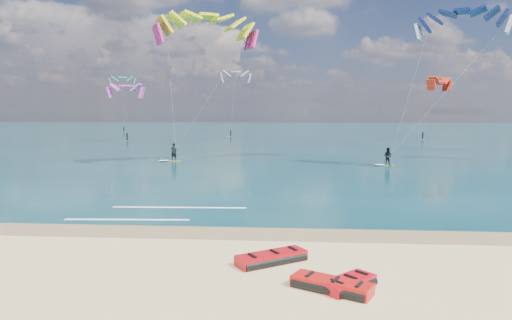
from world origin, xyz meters
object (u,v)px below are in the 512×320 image
(packed_kite_left, at_px, (271,263))
(kitesurfer_far, at_px, (426,81))
(packed_kite_mid, at_px, (331,291))
(packed_kite_right, at_px, (348,289))
(kitesurfer_main, at_px, (191,79))

(packed_kite_left, distance_m, kitesurfer_far, 33.08)
(packed_kite_left, bearing_deg, packed_kite_mid, -85.09)
(packed_kite_mid, xyz_separation_m, packed_kite_right, (0.55, 0.20, 0.00))
(packed_kite_left, height_order, packed_kite_mid, packed_kite_left)
(packed_kite_left, distance_m, packed_kite_right, 3.39)
(kitesurfer_main, bearing_deg, kitesurfer_far, -12.97)
(packed_kite_left, relative_size, packed_kite_mid, 1.06)
(packed_kite_left, relative_size, kitesurfer_main, 0.17)
(packed_kite_right, distance_m, kitesurfer_main, 36.18)
(packed_kite_mid, bearing_deg, kitesurfer_far, 97.23)
(packed_kite_right, distance_m, kitesurfer_far, 34.19)
(packed_kite_left, height_order, kitesurfer_main, kitesurfer_main)
(packed_kite_mid, height_order, kitesurfer_far, kitesurfer_far)
(packed_kite_right, height_order, kitesurfer_main, kitesurfer_main)
(packed_kite_mid, distance_m, kitesurfer_far, 34.55)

